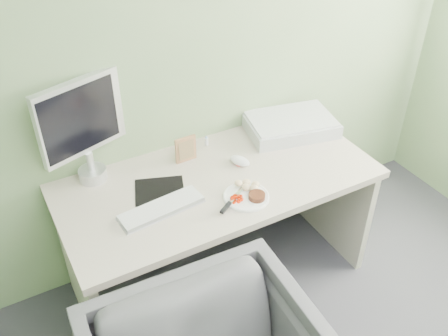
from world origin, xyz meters
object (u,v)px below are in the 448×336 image
scanner (290,125)px  monitor (83,126)px  desk (218,206)px  plate (246,197)px

scanner → monitor: monitor is taller
desk → scanner: size_ratio=3.26×
scanner → monitor: size_ratio=0.92×
desk → monitor: size_ratio=3.01×
desk → scanner: 0.64m
desk → scanner: bearing=18.6°
plate → monitor: (-0.59, 0.51, 0.29)m
desk → scanner: (0.57, 0.19, 0.22)m
desk → plate: (0.04, -0.20, 0.19)m
desk → plate: size_ratio=7.24×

